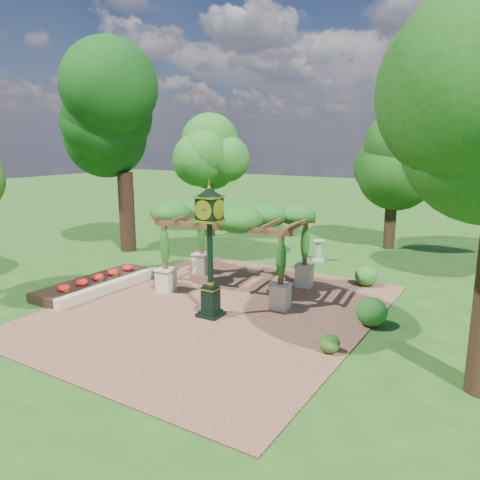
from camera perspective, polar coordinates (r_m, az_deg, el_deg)
The scene contains 13 objects.
ground at distance 15.55m, azimuth -4.90°, elevation -9.61°, with size 120.00×120.00×0.00m, color #1E4714.
brick_plaza at distance 16.30m, azimuth -2.79°, elevation -8.46°, with size 10.00×12.00×0.04m, color brown.
border_wall at distance 18.77m, azimuth -15.42°, elevation -5.53°, with size 0.35×5.00×0.40m, color #C6B793.
flower_bed at distance 19.42m, azimuth -17.24°, elevation -5.12°, with size 1.50×5.00×0.36m, color red.
pedestal_clock at distance 14.97m, azimuth -3.70°, elevation -0.12°, with size 0.87×0.87×4.30m.
pergola at distance 17.77m, azimuth -0.48°, elevation 2.53°, with size 5.76×4.01×3.40m.
sundial at distance 22.93m, azimuth 9.56°, elevation -1.44°, with size 0.74×0.74×1.03m.
shrub_front at distance 13.27m, azimuth 10.86°, elevation -12.31°, with size 0.57×0.57×0.52m, color #255117.
shrub_mid at distance 15.32m, azimuth 15.75°, elevation -8.44°, with size 0.98×0.98×0.89m, color #1F5A19.
shrub_back at distance 19.35m, azimuth 15.11°, elevation -4.25°, with size 0.89×0.89×0.80m, color #25611C.
tree_west_near at distance 24.98m, azimuth -14.23°, elevation 15.29°, with size 4.70×4.70×10.66m.
tree_west_far at distance 28.31m, azimuth -3.80°, elevation 10.38°, with size 3.49×3.49×7.21m.
tree_north at distance 26.01m, azimuth 18.31°, elevation 9.50°, with size 3.93×3.93×7.07m.
Camera 1 is at (8.66, -11.58, 5.71)m, focal length 35.00 mm.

